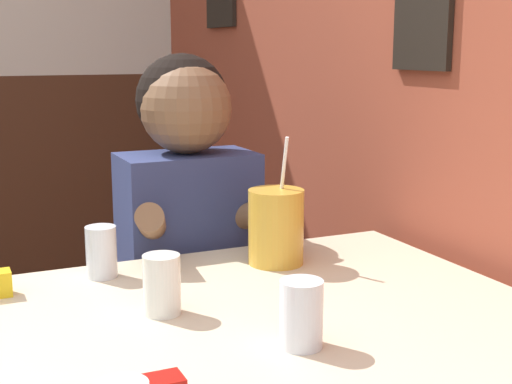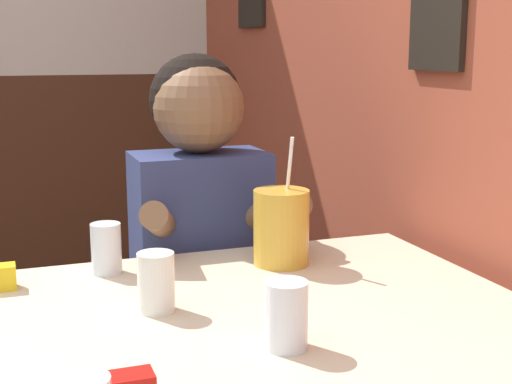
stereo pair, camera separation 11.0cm
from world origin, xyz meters
TOP-DOWN VIEW (x-y plane):
  - brick_wall_right at (1.38, 1.36)m, footprint 0.08×4.72m
  - main_table at (0.77, 0.36)m, footprint 1.04×0.91m
  - person_seated at (0.82, 0.96)m, footprint 0.42×0.42m
  - cocktail_pitcher at (0.93, 0.66)m, footprint 0.13×0.13m
  - glass_near_pitcher at (0.76, 0.23)m, footprint 0.07×0.07m
  - glass_center at (0.60, 0.46)m, footprint 0.07×0.07m
  - glass_by_brick at (0.55, 0.72)m, footprint 0.07×0.07m

SIDE VIEW (x-z plane):
  - person_seated at x=0.82m, z-range 0.06..1.27m
  - main_table at x=0.77m, z-range 0.31..1.06m
  - glass_by_brick at x=0.55m, z-range 0.75..0.86m
  - glass_center at x=0.60m, z-range 0.75..0.86m
  - glass_near_pitcher at x=0.76m, z-range 0.75..0.86m
  - cocktail_pitcher at x=0.93m, z-range 0.69..0.98m
  - brick_wall_right at x=1.38m, z-range 0.00..2.70m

